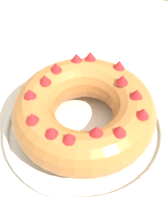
% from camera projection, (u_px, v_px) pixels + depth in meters
% --- Properties ---
extents(dining_table, '(1.14, 1.05, 0.73)m').
position_uv_depth(dining_table, '(82.00, 144.00, 0.76)').
color(dining_table, beige).
rests_on(dining_table, ground_plane).
extents(serving_dish, '(0.34, 0.34, 0.02)m').
position_uv_depth(serving_dish, '(84.00, 128.00, 0.66)').
color(serving_dish, white).
rests_on(serving_dish, dining_table).
extents(bundt_cake, '(0.29, 0.29, 0.10)m').
position_uv_depth(bundt_cake, '(84.00, 112.00, 0.62)').
color(bundt_cake, '#C67538').
rests_on(bundt_cake, serving_dish).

